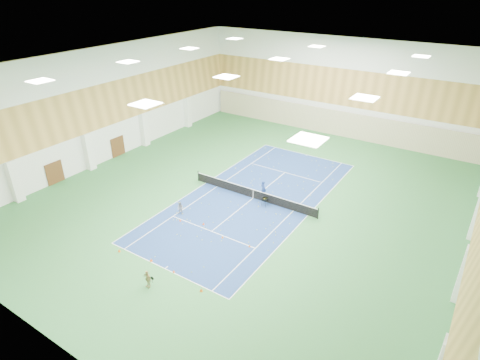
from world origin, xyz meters
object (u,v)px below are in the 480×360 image
object	(u,v)px
child_court	(180,208)
child_apron	(148,279)
tennis_net	(253,193)
ball_cart	(265,202)
coach	(263,189)

from	to	relation	value
child_court	child_apron	world-z (taller)	child_apron
tennis_net	ball_cart	xyz separation A→B (m)	(1.59, -0.60, -0.13)
child_court	child_apron	bearing A→B (deg)	-69.08
child_court	ball_cart	bearing A→B (deg)	37.51
ball_cart	child_apron	bearing A→B (deg)	-95.09
child_court	ball_cart	world-z (taller)	child_court
tennis_net	ball_cart	bearing A→B (deg)	-20.67
child_court	child_apron	distance (m)	9.06
tennis_net	coach	xyz separation A→B (m)	(0.72, 0.60, 0.33)
child_court	ball_cart	xyz separation A→B (m)	(5.39, 5.15, -0.17)
tennis_net	child_apron	xyz separation A→B (m)	(0.32, -13.82, 0.11)
coach	ball_cart	world-z (taller)	coach
tennis_net	child_court	size ratio (longest dim) A/B	11.02
coach	tennis_net	bearing A→B (deg)	61.64
ball_cart	tennis_net	bearing A→B (deg)	159.72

